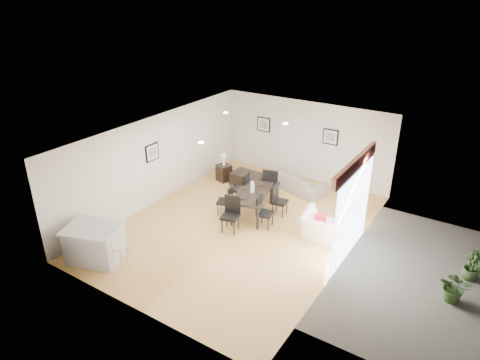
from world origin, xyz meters
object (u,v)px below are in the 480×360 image
Objects in this scene: kitchen_island at (95,243)px; bar_stool at (120,250)px; dining_chair_foot at (271,183)px; dining_chair_enear at (263,210)px; dining_chair_head at (231,212)px; armchair at (325,227)px; side_table at (224,173)px; coffee_table at (248,179)px; dining_chair_wfar at (243,187)px; dining_table at (252,194)px; sofa at (297,182)px; dining_chair_efar at (277,198)px; dining_chair_wnear at (227,199)px.

bar_stool is (0.89, 0.00, 0.12)m from kitchen_island.
dining_chair_foot reaches higher than bar_stool.
dining_chair_enear is 0.88m from dining_chair_head.
side_table is at bearing -28.18° from armchair.
coffee_table is at bearing 99.18° from dining_chair_head.
dining_chair_enear is at bearing -36.24° from side_table.
side_table is (-2.03, 2.56, -0.27)m from dining_chair_head.
dining_chair_foot is 0.68× the size of kitchen_island.
dining_chair_wfar reaches higher than kitchen_island.
dining_table is at bearing 74.30° from bar_stool.
dining_table is at bearing 43.27° from kitchen_island.
sofa is at bearing -2.89° from dining_chair_enear.
dining_chair_enear reaches higher than dining_chair_efar.
bar_stool is at bearing -15.78° from dining_chair_wfar.
dining_chair_efar reaches higher than armchair.
dining_chair_foot reaches higher than dining_chair_head.
coffee_table is at bearing 175.57° from dining_chair_wnear.
dining_chair_enear reaches higher than side_table.
dining_table is 3.31× the size of side_table.
bar_stool is at bearing 151.31° from dining_chair_efar.
sofa is 2.65m from dining_chair_enear.
kitchen_island is at bearing -40.37° from dining_chair_wnear.
dining_chair_wfar reaches higher than dining_chair_enear.
dining_table is 0.74m from dining_chair_wnear.
side_table is at bearing -135.30° from dining_chair_wfar.
dining_table is (-2.30, 0.13, 0.27)m from armchair.
side_table is 0.37× the size of kitchen_island.
dining_chair_head reaches higher than sofa.
dining_chair_wfar reaches higher than dining_chair_wnear.
armchair reaches higher than coffee_table.
dining_chair_head is (-0.39, -3.24, 0.28)m from sofa.
armchair is at bearing 8.15° from dining_chair_head.
kitchen_island is at bearing -97.00° from coffee_table.
coffee_table is 0.93m from side_table.
dining_table is 0.75m from dining_chair_efar.
dining_table is 1.06m from dining_chair_head.
side_table is at bearing 32.43° from sofa.
dining_chair_efar is at bearing 68.62° from bar_stool.
dining_chair_wfar is at bearing 127.53° from dining_table.
dining_chair_head is at bearing 99.93° from sofa.
dining_chair_wnear is 0.58× the size of kitchen_island.
dining_chair_head reaches higher than side_table.
dining_chair_head is 1.48× the size of bar_stool.
bar_stool is at bearing 40.88° from armchair.
coffee_table is at bearing -42.33° from dining_chair_foot.
dining_table is (-0.37, -2.19, 0.36)m from sofa.
dining_chair_wfar is 1.49× the size of bar_stool.
dining_chair_efar is 2.88m from side_table.
kitchen_island reaches higher than sofa.
kitchen_island is at bearing -132.80° from dining_table.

